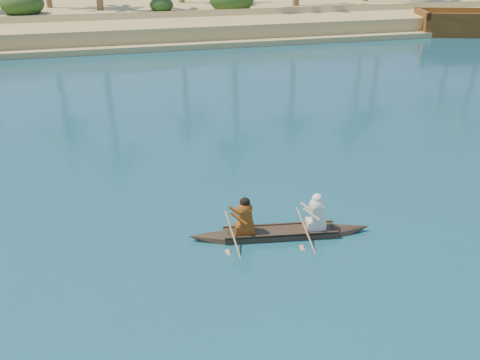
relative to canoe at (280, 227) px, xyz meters
name	(u,v)px	position (x,y,z in m)	size (l,w,h in m)	color
sandy_embankment	(37,7)	(-8.00, 48.99, 0.30)	(150.00, 51.00, 1.50)	tan
shrub_cluster	(24,19)	(-8.00, 33.60, 0.97)	(100.00, 6.00, 2.40)	#1D3A15
canoe	(280,227)	(0.00, 0.00, 0.00)	(4.39, 1.29, 1.20)	#372A1E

